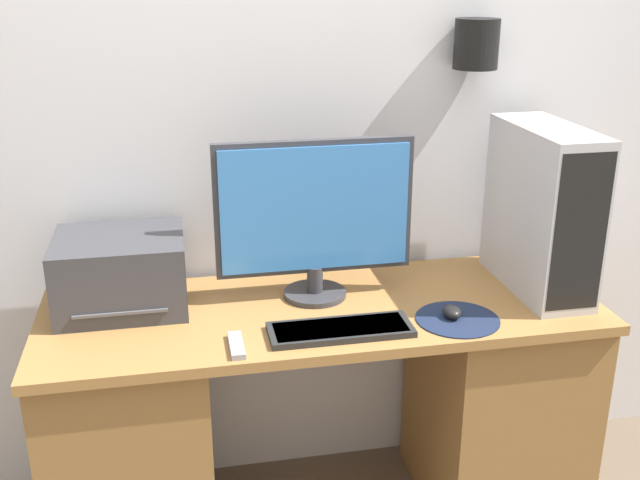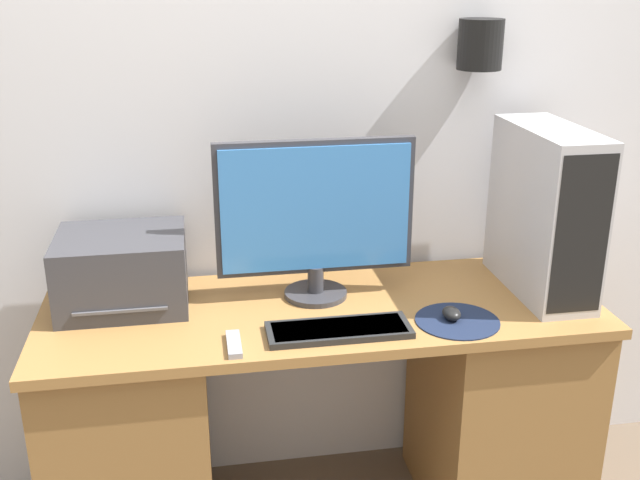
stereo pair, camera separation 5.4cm
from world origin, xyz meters
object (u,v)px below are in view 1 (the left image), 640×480
object	(u,v)px
monitor	(315,214)
computer_tower	(542,210)
keyboard	(340,329)
printer	(121,272)
mouse	(452,312)
remote_control	(236,345)

from	to	relation	value
monitor	computer_tower	distance (m)	0.69
monitor	keyboard	distance (m)	0.36
monitor	printer	world-z (taller)	monitor
monitor	keyboard	size ratio (longest dim) A/B	1.49
keyboard	mouse	bearing A→B (deg)	4.11
keyboard	mouse	world-z (taller)	mouse
keyboard	computer_tower	distance (m)	0.73
computer_tower	printer	distance (m)	1.26
printer	remote_control	world-z (taller)	printer
printer	keyboard	bearing A→B (deg)	-26.49
computer_tower	keyboard	bearing A→B (deg)	-164.18
printer	remote_control	size ratio (longest dim) A/B	2.67
keyboard	computer_tower	bearing A→B (deg)	15.82
monitor	computer_tower	bearing A→B (deg)	-5.64
computer_tower	mouse	bearing A→B (deg)	-153.88
monitor	printer	bearing A→B (deg)	176.29
monitor	computer_tower	world-z (taller)	computer_tower
keyboard	printer	xyz separation A→B (m)	(-0.59, 0.29, 0.10)
monitor	mouse	world-z (taller)	monitor
monitor	keyboard	bearing A→B (deg)	-85.06
keyboard	computer_tower	world-z (taller)	computer_tower
monitor	printer	distance (m)	0.59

